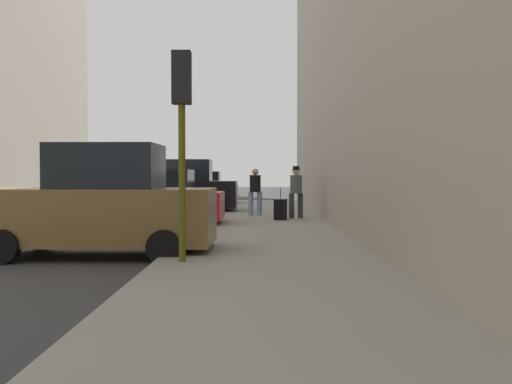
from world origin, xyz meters
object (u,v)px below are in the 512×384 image
Objects in this scene: traffic_light at (182,110)px; rolling_suitcase at (280,209)px; fire_hydrant at (218,209)px; pedestrian_with_beanie at (296,189)px; parked_black_suv at (182,189)px; parked_red_hatchback at (155,200)px; parked_gray_coupe at (199,189)px; parked_bronze_suv at (100,205)px; pedestrian_in_jeans at (255,189)px.

rolling_suitcase is at bearing 77.31° from traffic_light.
pedestrian_with_beanie reaches higher than fire_hydrant.
parked_black_suv reaches higher than fire_hydrant.
fire_hydrant is 9.40m from traffic_light.
fire_hydrant is at bearing -68.64° from parked_black_suv.
rolling_suitcase is (2.03, 9.02, -2.27)m from traffic_light.
parked_red_hatchback is 1.01× the size of parked_gray_coupe.
parked_bronze_suv is 8.45m from rolling_suitcase.
pedestrian_in_jeans reaches higher than rolling_suitcase.
pedestrian_in_jeans is (3.04, 3.41, 0.26)m from parked_red_hatchback.
parked_black_suv is 6.04m from pedestrian_with_beanie.
parked_gray_coupe is at bearing 109.06° from rolling_suitcase.
parked_bronze_suv is at bearing -117.45° from rolling_suitcase.
parked_red_hatchback is 4.88m from pedestrian_with_beanie.
pedestrian_with_beanie reaches higher than pedestrian_in_jeans.
parked_gray_coupe is at bearing 112.66° from pedestrian_with_beanie.
pedestrian_in_jeans is at bearing -71.76° from parked_gray_coupe.
pedestrian_in_jeans is at bearing 83.89° from traffic_light.
rolling_suitcase is (3.89, 7.48, -0.54)m from parked_bronze_suv.
parked_bronze_suv is 2.70× the size of pedestrian_in_jeans.
parked_red_hatchback is 8.09m from traffic_light.
pedestrian_in_jeans is at bearing 112.68° from rolling_suitcase.
pedestrian_in_jeans is 2.28m from rolling_suitcase.
parked_gray_coupe is 11.90m from rolling_suitcase.
fire_hydrant is at bearing 90.31° from traffic_light.
fire_hydrant is 0.40× the size of pedestrian_with_beanie.
parked_red_hatchback is at bearing -90.00° from parked_gray_coupe.
fire_hydrant is 0.41× the size of pedestrian_in_jeans.
parked_red_hatchback and parked_gray_coupe have the same top height.
parked_black_suv is at bearing 138.54° from pedestrian_in_jeans.
parked_gray_coupe is (0.00, 18.73, -0.18)m from parked_bronze_suv.
parked_bronze_suv reaches higher than pedestrian_in_jeans.
rolling_suitcase is at bearing -50.49° from parked_black_suv.
pedestrian_in_jeans is at bearing 48.35° from parked_red_hatchback.
fire_hydrant is 2.08m from rolling_suitcase.
fire_hydrant is at bearing 76.62° from parked_bronze_suv.
parked_bronze_suv reaches higher than rolling_suitcase.
parked_bronze_suv is 18.73m from parked_gray_coupe.
parked_gray_coupe is 9.71m from pedestrian_in_jeans.
parked_black_suv is (-0.00, 6.10, 0.18)m from parked_red_hatchback.
parked_black_suv is 13.97m from traffic_light.
traffic_light is 10.11m from pedestrian_with_beanie.
parked_gray_coupe is (0.00, 6.53, -0.18)m from parked_black_suv.
parked_red_hatchback is 12.63m from parked_gray_coupe.
parked_red_hatchback is (0.00, 6.09, -0.18)m from parked_bronze_suv.
fire_hydrant is (1.80, 1.49, -0.35)m from parked_red_hatchback.
parked_gray_coupe reaches higher than fire_hydrant.
pedestrian_with_beanie is at bearing -45.30° from pedestrian_in_jeans.
rolling_suitcase is at bearing -70.94° from parked_gray_coupe.
traffic_light reaches higher than parked_red_hatchback.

